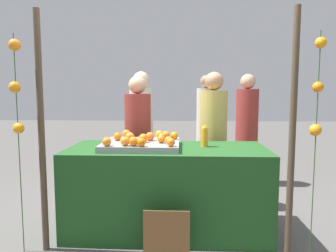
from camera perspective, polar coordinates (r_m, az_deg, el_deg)
name	(u,v)px	position (r m, az deg, el deg)	size (l,w,h in m)	color
ground_plane	(167,229)	(3.52, -0.11, -17.63)	(24.00, 24.00, 0.00)	#565451
stall_counter	(167,189)	(3.37, -0.12, -10.96)	(1.98, 0.88, 0.86)	#1E4C1E
orange_tray	(141,145)	(3.27, -4.68, -3.26)	(0.76, 0.67, 0.06)	gray
orange_0	(161,139)	(3.17, -1.20, -2.32)	(0.08, 0.08, 0.08)	orange
orange_1	(118,137)	(3.37, -8.83, -1.83)	(0.08, 0.08, 0.08)	orange
orange_2	(125,141)	(3.03, -7.55, -2.67)	(0.09, 0.09, 0.09)	orange
orange_3	(143,138)	(3.20, -4.33, -2.13)	(0.09, 0.09, 0.09)	orange
orange_4	(169,140)	(3.11, 0.10, -2.51)	(0.07, 0.07, 0.07)	orange
orange_5	(130,137)	(3.30, -6.70, -1.87)	(0.09, 0.09, 0.09)	orange
orange_6	(162,137)	(3.30, -1.10, -1.92)	(0.08, 0.08, 0.08)	orange
orange_7	(133,141)	(3.01, -6.07, -2.70)	(0.09, 0.09, 0.09)	orange
orange_8	(141,142)	(2.98, -4.68, -2.85)	(0.08, 0.08, 0.08)	orange
orange_9	(174,135)	(3.41, 1.12, -1.67)	(0.08, 0.08, 0.08)	orange
orange_10	(171,142)	(2.97, 0.50, -2.87)	(0.08, 0.08, 0.08)	orange
orange_11	(127,134)	(3.55, -7.28, -1.34)	(0.09, 0.09, 0.09)	orange
orange_12	(159,134)	(3.50, -1.54, -1.45)	(0.08, 0.08, 0.08)	orange
orange_13	(107,142)	(3.04, -10.69, -2.72)	(0.08, 0.08, 0.08)	orange
orange_14	(150,136)	(3.31, -3.17, -1.84)	(0.09, 0.09, 0.09)	orange
orange_15	(166,135)	(3.39, -0.39, -1.63)	(0.09, 0.09, 0.09)	orange
juice_bottle	(205,137)	(3.32, 6.42, -1.92)	(0.07, 0.07, 0.21)	orange
chalkboard_sign	(167,236)	(2.87, -0.26, -18.77)	(0.39, 0.03, 0.45)	brown
vendor_left	(138,146)	(4.04, -5.28, -3.47)	(0.32, 0.32, 1.60)	maroon
vendor_right	(213,144)	(4.03, 7.91, -3.20)	(0.33, 0.33, 1.65)	tan
crowd_person_0	(247,133)	(5.10, 13.60, -1.21)	(0.33, 0.33, 1.67)	maroon
crowd_person_1	(142,134)	(4.79, -4.65, -1.39)	(0.34, 0.34, 1.70)	beige
crowd_person_2	(206,127)	(5.74, 6.69, -0.18)	(0.34, 0.34, 1.69)	beige
canopy_post_left	(41,133)	(3.02, -21.29, -1.23)	(0.06, 0.06, 2.11)	#473828
canopy_post_right	(292,135)	(2.91, 20.94, -1.49)	(0.06, 0.06, 2.11)	#473828
garland_strand_left	(16,88)	(3.04, -25.07, 6.10)	(0.11, 0.11, 1.90)	#2D4C23
garland_strand_right	(318,94)	(2.89, 24.74, 5.08)	(0.10, 0.10, 1.90)	#2D4C23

